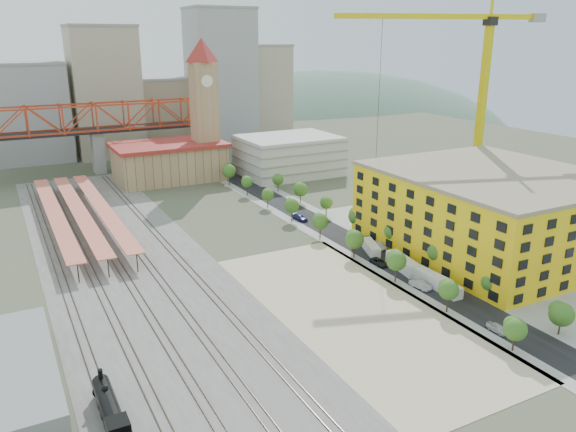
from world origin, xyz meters
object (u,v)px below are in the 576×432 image
construction_building (492,211)px  tower_crane (472,74)px  site_trailer_a (443,286)px  site_trailer_d (371,248)px  locomotive (114,421)px  site_trailer_b (430,278)px  site_trailer_c (403,264)px  clock_tower (204,96)px  car_0 (497,328)px

construction_building → tower_crane: bearing=57.2°
site_trailer_a → site_trailer_d: site_trailer_a is taller
locomotive → site_trailer_b: locomotive is taller
site_trailer_c → locomotive: bearing=-150.8°
locomotive → site_trailer_a: 67.13m
construction_building → site_trailer_c: construction_building is taller
clock_tower → tower_crane: bearing=-53.7°
site_trailer_d → locomotive: bearing=-131.7°
site_trailer_b → clock_tower: bearing=92.4°
site_trailer_d → clock_tower: bearing=114.6°
site_trailer_a → tower_crane: bearing=45.0°
construction_building → site_trailer_a: construction_building is taller
construction_building → car_0: bearing=-134.5°
construction_building → tower_crane: tower_crane is taller
tower_crane → site_trailer_a: 71.40m
clock_tower → construction_building: clock_tower is taller
locomotive → site_trailer_c: (66.00, 24.86, -0.53)m
construction_building → site_trailer_b: 28.73m
site_trailer_c → car_0: size_ratio=2.50×
construction_building → car_0: (-29.00, -29.53, -8.71)m
car_0 → clock_tower: bearing=92.6°
construction_building → tower_crane: 44.74m
tower_crane → site_trailer_b: size_ratio=6.56×
clock_tower → site_trailer_a: size_ratio=5.90×
site_trailer_d → car_0: (-3.00, -40.65, -0.48)m
site_trailer_b → site_trailer_c: size_ratio=0.93×
tower_crane → site_trailer_d: bearing=-158.6°
clock_tower → locomotive: size_ratio=2.51×
clock_tower → tower_crane: (52.42, -71.42, 9.79)m
site_trailer_a → site_trailer_b: size_ratio=0.93×
tower_crane → site_trailer_b: 69.13m
locomotive → tower_crane: bearing=26.0°
construction_building → site_trailer_b: size_ratio=5.32×
clock_tower → locomotive: bearing=-114.8°
tower_crane → car_0: bearing=-129.2°
clock_tower → car_0: clock_tower is taller
locomotive → construction_building: bearing=15.4°
site_trailer_b → site_trailer_c: 8.68m
construction_building → site_trailer_d: (-26.00, 11.12, -8.24)m
site_trailer_c → site_trailer_d: 11.60m
construction_building → car_0: 42.30m
tower_crane → site_trailer_c: bearing=-146.8°
clock_tower → site_trailer_b: clock_tower is taller
site_trailer_c → car_0: (-3.00, -29.05, -0.70)m
car_0 → site_trailer_c: bearing=84.5°
site_trailer_c → site_trailer_b: bearing=-81.4°
tower_crane → site_trailer_b: (-44.42, -37.73, -37.18)m
construction_building → site_trailer_b: bearing=-160.6°
tower_crane → site_trailer_a: size_ratio=7.08×
locomotive → site_trailer_d: (66.00, 36.46, -0.75)m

